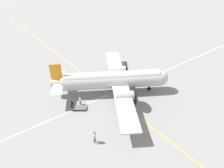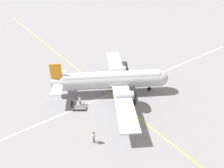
% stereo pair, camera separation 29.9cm
% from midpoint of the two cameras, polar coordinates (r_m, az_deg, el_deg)
% --- Properties ---
extents(ground_plane, '(300.00, 300.00, 0.00)m').
position_cam_midpoint_polar(ground_plane, '(38.57, -0.22, -2.21)').
color(ground_plane, gray).
extents(apron_line_eastwest, '(120.00, 0.16, 0.01)m').
position_cam_midpoint_polar(apron_line_eastwest, '(38.22, -1.10, -2.58)').
color(apron_line_eastwest, gold).
rests_on(apron_line_eastwest, ground_plane).
extents(apron_line_northsouth, '(0.16, 120.00, 0.01)m').
position_cam_midpoint_polar(apron_line_northsouth, '(38.41, -0.01, -2.37)').
color(apron_line_northsouth, silver).
rests_on(apron_line_northsouth, ground_plane).
extents(airliner_main, '(22.55, 19.01, 6.05)m').
position_cam_midpoint_polar(airliner_main, '(37.19, 0.44, 1.13)').
color(airliner_main, silver).
rests_on(airliner_main, ground_plane).
extents(crew_foreground, '(0.37, 0.56, 1.74)m').
position_cam_midpoint_polar(crew_foreground, '(29.10, -4.90, -13.40)').
color(crew_foreground, '#473D2D').
rests_on(crew_foreground, ground_plane).
extents(passenger_boarding, '(0.57, 0.29, 1.67)m').
position_cam_midpoint_polar(passenger_boarding, '(35.55, -8.61, -3.95)').
color(passenger_boarding, '#473D2D').
rests_on(passenger_boarding, ground_plane).
extents(suitcase_near_door, '(0.38, 0.15, 0.63)m').
position_cam_midpoint_polar(suitcase_near_door, '(35.58, -10.71, -5.67)').
color(suitcase_near_door, '#232328').
rests_on(suitcase_near_door, ground_plane).
extents(suitcase_upright_spare, '(0.51, 0.17, 0.48)m').
position_cam_midpoint_polar(suitcase_upright_spare, '(36.39, -10.59, -4.82)').
color(suitcase_upright_spare, '#232328').
rests_on(suitcase_upright_spare, ground_plane).
extents(baggage_cart, '(2.21, 2.43, 0.56)m').
position_cam_midpoint_polar(baggage_cart, '(35.06, -8.81, -6.14)').
color(baggage_cart, '#56565B').
rests_on(baggage_cart, ground_plane).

